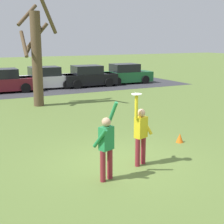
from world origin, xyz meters
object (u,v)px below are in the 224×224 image
person_defender (106,143)px  bare_tree_tall (36,54)px  parked_car_white (46,79)px  frisbee_disc (137,94)px  parked_car_maroon (3,82)px  parked_car_green (126,74)px  field_cone_orange (180,138)px  parked_car_black (88,77)px  person_catcher (141,132)px

person_defender → bare_tree_tall: 10.61m
parked_car_white → frisbee_disc: bearing=-95.3°
parked_car_maroon → bare_tree_tall: size_ratio=0.73×
frisbee_disc → parked_car_green: size_ratio=0.07×
person_defender → bare_tree_tall: bare_tree_tall is taller
field_cone_orange → bare_tree_tall: bearing=106.5°
person_defender → field_cone_orange: 4.13m
person_defender → bare_tree_tall: (1.10, 10.40, 1.79)m
parked_car_black → bare_tree_tall: bearing=-131.2°
person_defender → parked_car_green: bearing=38.7°
parked_car_green → bare_tree_tall: 10.79m
parked_car_green → field_cone_orange: bearing=-110.5°
person_defender → parked_car_black: person_defender is taller
person_catcher → frisbee_disc: frisbee_disc is taller
parked_car_maroon → field_cone_orange: bearing=-74.0°
person_defender → person_catcher: bearing=0.0°
parked_car_green → parked_car_black: bearing=-174.3°
parked_car_green → person_defender: bearing=-118.9°
frisbee_disc → parked_car_maroon: (-0.87, 15.68, -1.37)m
frisbee_disc → parked_car_white: (2.21, 16.01, -1.37)m
frisbee_disc → parked_car_white: bearing=82.2°
parked_car_black → bare_tree_tall: bare_tree_tall is taller
person_catcher → parked_car_black: size_ratio=0.50×
person_catcher → frisbee_disc: 1.13m
parked_car_green → parked_car_maroon: bearing=-176.4°
person_defender → frisbee_disc: (1.12, 0.41, 1.11)m
parked_car_maroon → parked_car_black: (6.28, -0.01, 0.00)m
frisbee_disc → parked_car_white: 16.22m
parked_car_maroon → field_cone_orange: 14.87m
person_defender → parked_car_maroon: person_defender is taller
bare_tree_tall → field_cone_orange: bearing=-73.5°
parked_car_white → person_defender: bearing=-98.9°
parked_car_black → field_cone_orange: parked_car_black is taller
parked_car_black → parked_car_green: size_ratio=1.00×
person_defender → parked_car_maroon: bearing=69.2°
parked_car_maroon → parked_car_white: 3.09m
parked_car_black → parked_car_green: 3.41m
bare_tree_tall → field_cone_orange: (2.60, -8.76, -2.61)m
bare_tree_tall → person_catcher: bearing=-88.7°
parked_car_maroon → parked_car_white: (3.08, 0.33, 0.00)m
parked_car_green → field_cone_orange: size_ratio=13.05×
frisbee_disc → field_cone_orange: frisbee_disc is taller
parked_car_maroon → bare_tree_tall: bearing=-79.0°
person_catcher → frisbee_disc: (-0.21, -0.08, 1.11)m
person_defender → field_cone_orange: person_defender is taller
parked_car_green → frisbee_disc: bearing=-116.5°
field_cone_orange → person_catcher: bearing=-154.0°
parked_car_maroon → parked_car_green: same height
parked_car_white → parked_car_black: same height
person_catcher → bare_tree_tall: size_ratio=0.36×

